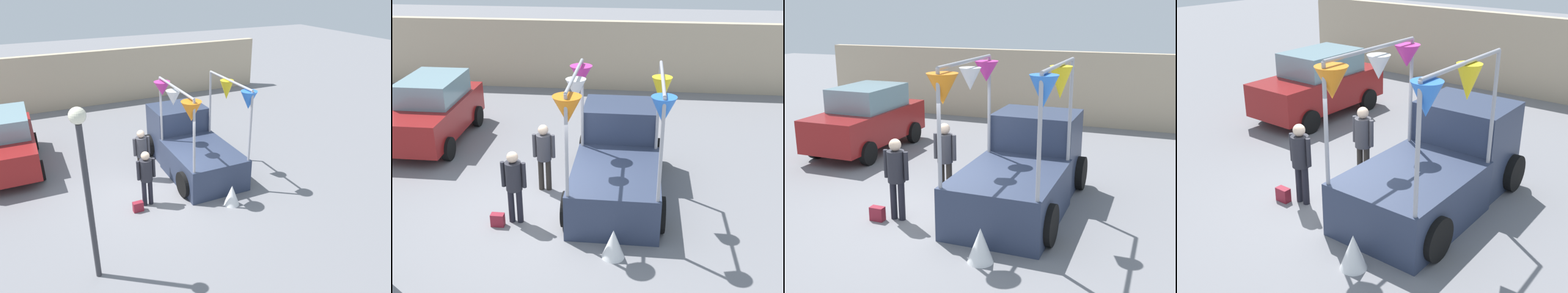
% 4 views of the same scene
% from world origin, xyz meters
% --- Properties ---
extents(ground_plane, '(60.00, 60.00, 0.00)m').
position_xyz_m(ground_plane, '(0.00, 0.00, 0.00)').
color(ground_plane, slate).
extents(vendor_truck, '(2.39, 4.17, 3.11)m').
position_xyz_m(vendor_truck, '(1.55, 1.29, 0.86)').
color(vendor_truck, '#2D3851').
rests_on(vendor_truck, ground).
extents(parked_car, '(1.88, 4.00, 1.88)m').
position_xyz_m(parked_car, '(-3.90, 3.66, 0.94)').
color(parked_car, maroon).
rests_on(parked_car, ground).
extents(person_customer, '(0.53, 0.34, 1.64)m').
position_xyz_m(person_customer, '(-0.51, -0.42, 0.99)').
color(person_customer, black).
rests_on(person_customer, ground).
extents(person_vendor, '(0.53, 0.34, 1.66)m').
position_xyz_m(person_vendor, '(-0.16, 1.04, 1.00)').
color(person_vendor, '#2D2823').
rests_on(person_vendor, ground).
extents(handbag, '(0.28, 0.16, 0.28)m').
position_xyz_m(handbag, '(-0.86, -0.62, 0.14)').
color(handbag, maroon).
rests_on(handbag, ground).
extents(brick_boundary_wall, '(18.00, 0.36, 2.60)m').
position_xyz_m(brick_boundary_wall, '(0.00, 9.22, 1.30)').
color(brick_boundary_wall, tan).
rests_on(brick_boundary_wall, ground).
extents(folded_kite_bundle_white, '(0.59, 0.59, 0.60)m').
position_xyz_m(folded_kite_bundle_white, '(1.62, -1.43, 0.30)').
color(folded_kite_bundle_white, white).
rests_on(folded_kite_bundle_white, ground).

